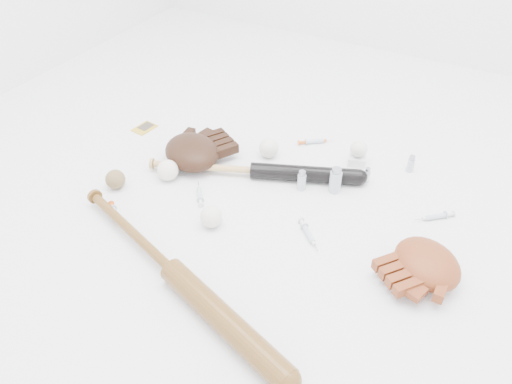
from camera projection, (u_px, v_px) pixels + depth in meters
The scene contains 20 objects.
bat_dark at pixel (253, 170), 1.89m from camera, with size 0.84×0.06×0.06m, color black, non-canonical shape.
bat_wood at pixel (173, 271), 1.49m from camera, with size 1.02×0.07×0.07m, color brown, non-canonical shape.
glove_dark at pixel (192, 152), 1.95m from camera, with size 0.29×0.29×0.10m, color black, non-canonical shape.
glove_tan at pixel (427, 263), 1.50m from camera, with size 0.26×0.26×0.09m, color maroon, non-canonical shape.
trading_card at pixel (144, 128), 2.17m from camera, with size 0.07×0.10×0.01m, color gold.
pedestal at pixel (357, 160), 1.96m from camera, with size 0.07×0.07×0.04m, color white.
baseball_on_pedestal at pixel (359, 149), 1.93m from camera, with size 0.07×0.07×0.07m, color white.
baseball_left at pixel (168, 170), 1.87m from camera, with size 0.08×0.08×0.08m, color white.
baseball_upper at pixel (269, 148), 1.99m from camera, with size 0.08×0.08×0.08m, color white.
baseball_mid at pixel (211, 217), 1.68m from camera, with size 0.08×0.08×0.08m, color white.
baseball_aged at pixel (115, 179), 1.84m from camera, with size 0.07×0.07×0.07m, color brown.
syringe_0 at pixel (115, 215), 1.73m from camera, with size 0.16×0.03×0.02m, color #ADBCC6, non-canonical shape.
syringe_1 at pixel (200, 194), 1.81m from camera, with size 0.15×0.03×0.02m, color #ADBCC6, non-canonical shape.
syringe_2 at pixel (315, 141), 2.08m from camera, with size 0.17×0.03×0.02m, color #ADBCC6, non-canonical shape.
syringe_3 at pixel (309, 234), 1.65m from camera, with size 0.17×0.03×0.02m, color #ADBCC6, non-canonical shape.
syringe_4 at pixel (436, 217), 1.72m from camera, with size 0.16×0.03×0.02m, color #ADBCC6, non-canonical shape.
vial_0 at pixel (367, 175), 1.87m from camera, with size 0.02×0.02×0.06m, color #AAB3BB.
vial_1 at pixel (411, 164), 1.91m from camera, with size 0.03×0.03×0.07m, color #AAB3BB.
vial_2 at pixel (302, 180), 1.83m from camera, with size 0.03×0.03×0.08m, color #AAB3BB.
vial_3 at pixel (335, 180), 1.81m from camera, with size 0.04×0.04×0.10m, color #AAB3BB.
Camera 1 is at (0.61, -1.19, 1.17)m, focal length 35.00 mm.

